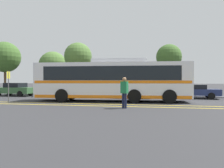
{
  "coord_description": "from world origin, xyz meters",
  "views": [
    {
      "loc": [
        4.33,
        -16.89,
        1.63
      ],
      "look_at": [
        1.04,
        0.07,
        1.37
      ],
      "focal_mm": 35.0,
      "sensor_mm": 36.0,
      "label": 1
    }
  ],
  "objects_px": {
    "parked_car_0": "(15,89)",
    "tree_1": "(53,65)",
    "parked_car_1": "(74,90)",
    "tree_2": "(5,57)",
    "parked_car_3": "(194,91)",
    "tree_0": "(169,57)",
    "parked_car_2": "(130,91)",
    "transit_bus": "(112,80)",
    "tree_3": "(78,57)",
    "pedestrian_0": "(124,90)",
    "bus_stop_sign": "(8,82)"
  },
  "relations": [
    {
      "from": "parked_car_0",
      "to": "tree_1",
      "type": "bearing_deg",
      "value": -11.24
    },
    {
      "from": "parked_car_1",
      "to": "tree_2",
      "type": "relative_size",
      "value": 0.66
    },
    {
      "from": "parked_car_3",
      "to": "tree_2",
      "type": "height_order",
      "value": "tree_2"
    },
    {
      "from": "parked_car_3",
      "to": "tree_0",
      "type": "bearing_deg",
      "value": 25.05
    },
    {
      "from": "tree_2",
      "to": "tree_1",
      "type": "bearing_deg",
      "value": 12.98
    },
    {
      "from": "parked_car_2",
      "to": "transit_bus",
      "type": "bearing_deg",
      "value": 167.77
    },
    {
      "from": "transit_bus",
      "to": "tree_3",
      "type": "relative_size",
      "value": 2.0
    },
    {
      "from": "tree_0",
      "to": "pedestrian_0",
      "type": "bearing_deg",
      "value": -104.29
    },
    {
      "from": "pedestrian_0",
      "to": "parked_car_2",
      "type": "bearing_deg",
      "value": -61.38
    },
    {
      "from": "parked_car_1",
      "to": "tree_1",
      "type": "distance_m",
      "value": 8.42
    },
    {
      "from": "bus_stop_sign",
      "to": "tree_2",
      "type": "relative_size",
      "value": 0.36
    },
    {
      "from": "transit_bus",
      "to": "bus_stop_sign",
      "type": "height_order",
      "value": "transit_bus"
    },
    {
      "from": "parked_car_1",
      "to": "tree_3",
      "type": "relative_size",
      "value": 0.72
    },
    {
      "from": "parked_car_1",
      "to": "tree_2",
      "type": "bearing_deg",
      "value": -113.47
    },
    {
      "from": "pedestrian_0",
      "to": "bus_stop_sign",
      "type": "height_order",
      "value": "bus_stop_sign"
    },
    {
      "from": "parked_car_2",
      "to": "tree_1",
      "type": "relative_size",
      "value": 0.82
    },
    {
      "from": "transit_bus",
      "to": "tree_0",
      "type": "height_order",
      "value": "tree_0"
    },
    {
      "from": "parked_car_1",
      "to": "tree_1",
      "type": "xyz_separation_m",
      "value": [
        -5.17,
        5.94,
        2.98
      ]
    },
    {
      "from": "parked_car_2",
      "to": "bus_stop_sign",
      "type": "height_order",
      "value": "bus_stop_sign"
    },
    {
      "from": "transit_bus",
      "to": "parked_car_0",
      "type": "relative_size",
      "value": 2.85
    },
    {
      "from": "parked_car_2",
      "to": "tree_1",
      "type": "distance_m",
      "value": 12.88
    },
    {
      "from": "parked_car_0",
      "to": "tree_3",
      "type": "bearing_deg",
      "value": -51.69
    },
    {
      "from": "parked_car_0",
      "to": "parked_car_3",
      "type": "relative_size",
      "value": 0.94
    },
    {
      "from": "parked_car_2",
      "to": "tree_3",
      "type": "bearing_deg",
      "value": 60.43
    },
    {
      "from": "tree_2",
      "to": "tree_3",
      "type": "distance_m",
      "value": 10.24
    },
    {
      "from": "tree_0",
      "to": "tree_3",
      "type": "height_order",
      "value": "tree_3"
    },
    {
      "from": "parked_car_1",
      "to": "tree_1",
      "type": "relative_size",
      "value": 0.81
    },
    {
      "from": "transit_bus",
      "to": "tree_2",
      "type": "distance_m",
      "value": 18.25
    },
    {
      "from": "pedestrian_0",
      "to": "tree_0",
      "type": "height_order",
      "value": "tree_0"
    },
    {
      "from": "parked_car_1",
      "to": "transit_bus",
      "type": "bearing_deg",
      "value": 49.14
    },
    {
      "from": "parked_car_0",
      "to": "parked_car_1",
      "type": "relative_size",
      "value": 0.97
    },
    {
      "from": "parked_car_3",
      "to": "tree_1",
      "type": "bearing_deg",
      "value": 75.41
    },
    {
      "from": "parked_car_2",
      "to": "bus_stop_sign",
      "type": "relative_size",
      "value": 1.88
    },
    {
      "from": "bus_stop_sign",
      "to": "tree_3",
      "type": "relative_size",
      "value": 0.39
    },
    {
      "from": "parked_car_2",
      "to": "parked_car_3",
      "type": "xyz_separation_m",
      "value": [
        5.82,
        0.45,
        -0.02
      ]
    },
    {
      "from": "tree_1",
      "to": "tree_2",
      "type": "relative_size",
      "value": 0.82
    },
    {
      "from": "transit_bus",
      "to": "parked_car_1",
      "type": "distance_m",
      "value": 6.17
    },
    {
      "from": "parked_car_3",
      "to": "pedestrian_0",
      "type": "xyz_separation_m",
      "value": [
        -5.28,
        -8.23,
        0.39
      ]
    },
    {
      "from": "pedestrian_0",
      "to": "parked_car_3",
      "type": "bearing_deg",
      "value": -98.06
    },
    {
      "from": "parked_car_1",
      "to": "tree_0",
      "type": "height_order",
      "value": "tree_0"
    },
    {
      "from": "parked_car_1",
      "to": "pedestrian_0",
      "type": "xyz_separation_m",
      "value": [
        6.25,
        -8.09,
        0.38
      ]
    },
    {
      "from": "transit_bus",
      "to": "parked_car_2",
      "type": "relative_size",
      "value": 2.74
    },
    {
      "from": "pedestrian_0",
      "to": "tree_2",
      "type": "xyz_separation_m",
      "value": [
        -17.47,
        12.63,
        3.65
      ]
    },
    {
      "from": "parked_car_2",
      "to": "tree_1",
      "type": "height_order",
      "value": "tree_1"
    },
    {
      "from": "tree_0",
      "to": "tree_1",
      "type": "height_order",
      "value": "tree_0"
    },
    {
      "from": "parked_car_0",
      "to": "parked_car_2",
      "type": "height_order",
      "value": "parked_car_0"
    },
    {
      "from": "parked_car_3",
      "to": "tree_1",
      "type": "height_order",
      "value": "tree_1"
    },
    {
      "from": "transit_bus",
      "to": "pedestrian_0",
      "type": "height_order",
      "value": "transit_bus"
    },
    {
      "from": "tree_2",
      "to": "parked_car_2",
      "type": "bearing_deg",
      "value": -15.99
    },
    {
      "from": "parked_car_0",
      "to": "parked_car_3",
      "type": "xyz_separation_m",
      "value": [
        18.16,
        0.13,
        -0.05
      ]
    }
  ]
}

